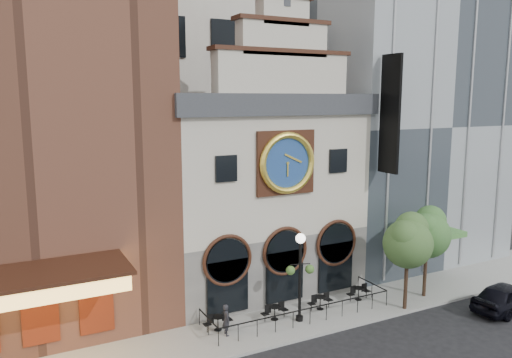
{
  "coord_description": "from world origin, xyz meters",
  "views": [
    {
      "loc": [
        -14.02,
        -19.81,
        12.09
      ],
      "look_at": [
        -0.79,
        6.0,
        7.39
      ],
      "focal_mm": 35.0,
      "sensor_mm": 36.0,
      "label": 1
    }
  ],
  "objects": [
    {
      "name": "ground",
      "position": [
        0.0,
        0.0,
        0.0
      ],
      "size": [
        120.0,
        120.0,
        0.0
      ],
      "primitive_type": "plane",
      "color": "black",
      "rests_on": "ground"
    },
    {
      "name": "clock_building",
      "position": [
        0.0,
        7.82,
        6.69
      ],
      "size": [
        12.6,
        8.78,
        18.65
      ],
      "color": "#605E5B",
      "rests_on": "ground"
    },
    {
      "name": "theater_building",
      "position": [
        -13.0,
        9.96,
        12.6
      ],
      "size": [
        14.0,
        15.6,
        25.0
      ],
      "color": "brown",
      "rests_on": "ground"
    },
    {
      "name": "tree_right",
      "position": [
        8.39,
        1.32,
        4.2
      ],
      "size": [
        2.87,
        2.76,
        5.52
      ],
      "color": "#382619",
      "rests_on": "sidewalk"
    },
    {
      "name": "pedestrian",
      "position": [
        -4.48,
        2.11,
        0.97
      ],
      "size": [
        0.44,
        0.63,
        1.64
      ],
      "primitive_type": "imported",
      "rotation": [
        0.0,
        0.0,
        1.49
      ],
      "color": "black",
      "rests_on": "sidewalk"
    },
    {
      "name": "bistro_2",
      "position": [
        1.57,
        2.53,
        0.61
      ],
      "size": [
        1.58,
        0.68,
        0.9
      ],
      "color": "black",
      "rests_on": "sidewalk"
    },
    {
      "name": "bistro_0",
      "position": [
        -4.66,
        2.79,
        0.61
      ],
      "size": [
        1.58,
        0.68,
        0.9
      ],
      "color": "black",
      "rests_on": "sidewalk"
    },
    {
      "name": "bistro_3",
      "position": [
        4.38,
        2.61,
        0.61
      ],
      "size": [
        1.58,
        0.68,
        0.9
      ],
      "color": "black",
      "rests_on": "sidewalk"
    },
    {
      "name": "car_right",
      "position": [
        11.21,
        -2.23,
        0.83
      ],
      "size": [
        5.07,
        2.48,
        1.67
      ],
      "primitive_type": "imported",
      "rotation": [
        0.0,
        0.0,
        1.68
      ],
      "color": "black",
      "rests_on": "ground"
    },
    {
      "name": "sidewalk",
      "position": [
        0.0,
        2.5,
        0.07
      ],
      "size": [
        44.0,
        5.0,
        0.15
      ],
      "primitive_type": "cube",
      "color": "gray",
      "rests_on": "ground"
    },
    {
      "name": "bistro_1",
      "position": [
        -1.42,
        2.54,
        0.61
      ],
      "size": [
        1.58,
        0.68,
        0.9
      ],
      "color": "black",
      "rests_on": "sidewalk"
    },
    {
      "name": "retail_building",
      "position": [
        12.99,
        9.99,
        10.14
      ],
      "size": [
        14.0,
        14.4,
        20.0
      ],
      "color": "gray",
      "rests_on": "ground"
    },
    {
      "name": "lamppost",
      "position": [
        -0.28,
        1.81,
        3.17
      ],
      "size": [
        1.52,
        0.79,
        4.88
      ],
      "rotation": [
        0.0,
        0.0,
        -0.28
      ],
      "color": "black",
      "rests_on": "sidewalk"
    },
    {
      "name": "cafe_railing",
      "position": [
        0.0,
        2.5,
        0.6
      ],
      "size": [
        10.6,
        2.6,
        0.9
      ],
      "primitive_type": null,
      "color": "black",
      "rests_on": "sidewalk"
    },
    {
      "name": "tree_left",
      "position": [
        6.0,
        0.44,
        4.23
      ],
      "size": [
        2.89,
        2.78,
        5.57
      ],
      "color": "#382619",
      "rests_on": "sidewalk"
    }
  ]
}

